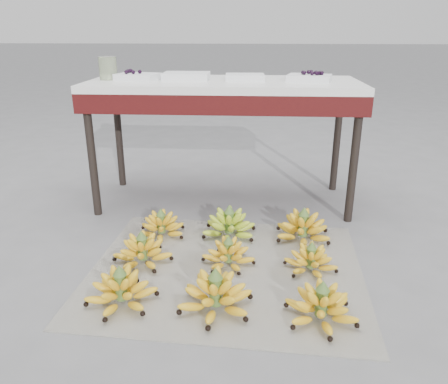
# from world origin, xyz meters

# --- Properties ---
(ground) EXTENTS (60.00, 60.00, 0.00)m
(ground) POSITION_xyz_m (0.00, 0.00, 0.00)
(ground) COLOR slate
(ground) RESTS_ON ground
(newspaper_mat) EXTENTS (1.31, 1.13, 0.01)m
(newspaper_mat) POSITION_xyz_m (0.06, 0.01, 0.00)
(newspaper_mat) COLOR silver
(newspaper_mat) RESTS_ON ground
(bunch_front_left) EXTENTS (0.30, 0.30, 0.18)m
(bunch_front_left) POSITION_xyz_m (-0.35, -0.28, 0.07)
(bunch_front_left) COLOR yellow
(bunch_front_left) RESTS_ON newspaper_mat
(bunch_front_center) EXTENTS (0.36, 0.36, 0.19)m
(bunch_front_center) POSITION_xyz_m (0.04, -0.30, 0.07)
(bunch_front_center) COLOR yellow
(bunch_front_center) RESTS_ON newspaper_mat
(bunch_front_right) EXTENTS (0.32, 0.32, 0.17)m
(bunch_front_right) POSITION_xyz_m (0.44, -0.34, 0.06)
(bunch_front_right) COLOR yellow
(bunch_front_right) RESTS_ON newspaper_mat
(bunch_mid_left) EXTENTS (0.36, 0.36, 0.17)m
(bunch_mid_left) POSITION_xyz_m (-0.34, 0.05, 0.06)
(bunch_mid_left) COLOR yellow
(bunch_mid_left) RESTS_ON newspaper_mat
(bunch_mid_center) EXTENTS (0.31, 0.31, 0.15)m
(bunch_mid_center) POSITION_xyz_m (0.07, 0.06, 0.06)
(bunch_mid_center) COLOR yellow
(bunch_mid_center) RESTS_ON newspaper_mat
(bunch_mid_right) EXTENTS (0.31, 0.31, 0.15)m
(bunch_mid_right) POSITION_xyz_m (0.45, 0.03, 0.06)
(bunch_mid_right) COLOR yellow
(bunch_mid_right) RESTS_ON newspaper_mat
(bunch_back_left) EXTENTS (0.34, 0.34, 0.16)m
(bunch_back_left) POSITION_xyz_m (-0.31, 0.34, 0.06)
(bunch_back_left) COLOR yellow
(bunch_back_left) RESTS_ON newspaper_mat
(bunch_back_center) EXTENTS (0.39, 0.39, 0.18)m
(bunch_back_center) POSITION_xyz_m (0.05, 0.36, 0.07)
(bunch_back_center) COLOR #9FBF2F
(bunch_back_center) RESTS_ON newspaper_mat
(bunch_back_right) EXTENTS (0.33, 0.33, 0.18)m
(bunch_back_right) POSITION_xyz_m (0.45, 0.35, 0.07)
(bunch_back_right) COLOR yellow
(bunch_back_right) RESTS_ON newspaper_mat
(vendor_table) EXTENTS (1.60, 0.64, 0.77)m
(vendor_table) POSITION_xyz_m (-0.01, 0.89, 0.68)
(vendor_table) COLOR black
(vendor_table) RESTS_ON ground
(tray_far_left) EXTENTS (0.27, 0.22, 0.06)m
(tray_far_left) POSITION_xyz_m (-0.52, 0.87, 0.79)
(tray_far_left) COLOR silver
(tray_far_left) RESTS_ON vendor_table
(tray_left) EXTENTS (0.27, 0.20, 0.04)m
(tray_left) POSITION_xyz_m (-0.24, 0.90, 0.79)
(tray_left) COLOR silver
(tray_left) RESTS_ON vendor_table
(tray_right) EXTENTS (0.23, 0.17, 0.04)m
(tray_right) POSITION_xyz_m (0.11, 0.90, 0.79)
(tray_right) COLOR silver
(tray_right) RESTS_ON vendor_table
(tray_far_right) EXTENTS (0.28, 0.23, 0.06)m
(tray_far_right) POSITION_xyz_m (0.49, 0.86, 0.79)
(tray_far_right) COLOR silver
(tray_far_right) RESTS_ON vendor_table
(glass_jar) EXTENTS (0.14, 0.14, 0.13)m
(glass_jar) POSITION_xyz_m (-0.70, 0.88, 0.84)
(glass_jar) COLOR beige
(glass_jar) RESTS_ON vendor_table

